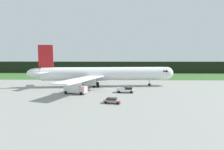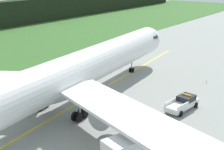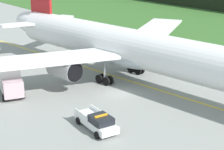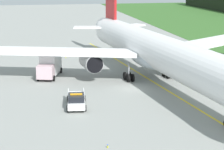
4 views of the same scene
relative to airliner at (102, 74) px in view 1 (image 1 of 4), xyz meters
name	(u,v)px [view 1 (image 1 of 4)]	position (x,y,z in m)	size (l,w,h in m)	color
ground	(107,88)	(1.92, -4.36, -4.75)	(320.00, 320.00, 0.00)	gray
grass_verge	(111,75)	(1.92, 42.85, -4.73)	(320.00, 46.21, 0.04)	#346228
distant_tree_line	(112,67)	(1.92, 64.21, -0.56)	(288.00, 6.07, 8.38)	black
taxiway_centerline_main	(105,86)	(0.82, 0.10, -4.75)	(75.35, 0.30, 0.01)	yellow
airliner	(102,74)	(0.00, 0.00, 0.00)	(56.54, 48.64, 15.77)	white
ops_pickup_truck	(126,90)	(8.51, -12.75, -3.85)	(5.97, 2.82, 1.94)	white
catering_truck	(75,88)	(-7.18, -15.04, -2.87)	(7.36, 4.32, 3.74)	#CAAAB3
staff_car	(112,100)	(4.64, -26.10, -4.05)	(4.51, 2.76, 1.30)	tan
taxiway_edge_light_east	(165,91)	(21.05, -11.32, -4.55)	(0.12, 0.12, 0.36)	yellow
taxiway_edge_light_west	(37,91)	(-20.76, -11.32, -4.52)	(0.12, 0.12, 0.43)	yellow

